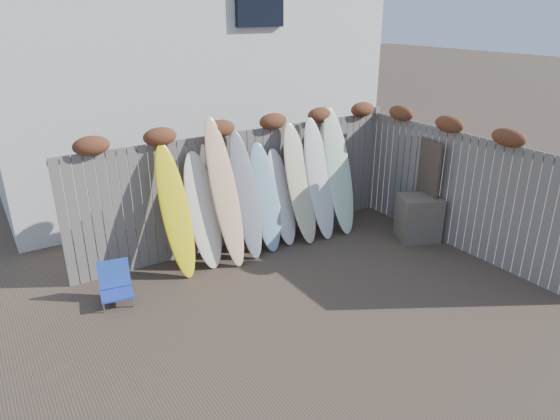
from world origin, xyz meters
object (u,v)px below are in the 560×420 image
beach_chair (115,284)px  surfboard_0 (176,212)px  wooden_crate (418,218)px  lattice_panel (419,184)px

beach_chair → surfboard_0: bearing=17.3°
beach_chair → surfboard_0: (1.10, 0.34, 0.75)m
wooden_crate → lattice_panel: 0.67m
wooden_crate → lattice_panel: lattice_panel is taller
wooden_crate → beach_chair: bearing=170.7°
beach_chair → surfboard_0: size_ratio=0.27×
lattice_panel → surfboard_0: (-4.39, 0.84, 0.13)m
beach_chair → surfboard_0: surfboard_0 is taller
beach_chair → wooden_crate: size_ratio=0.72×
beach_chair → lattice_panel: 5.55m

